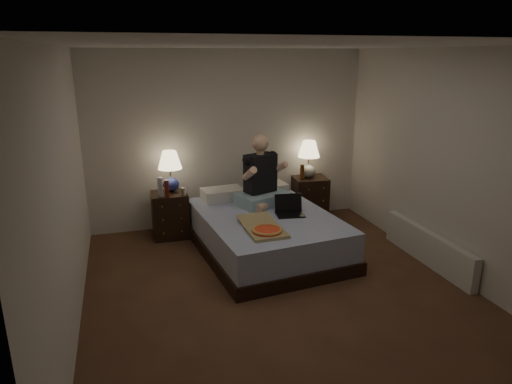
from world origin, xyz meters
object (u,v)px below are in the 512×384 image
object	(u,v)px
nightstand_right	(309,198)
beer_bottle_left	(167,188)
nightstand_left	(170,215)
laptop	(290,206)
person	(263,170)
soda_can	(184,191)
bed	(266,233)
lamp_left	(170,171)
pizza_box	(267,231)
lamp_right	(309,159)
water_bottle	(160,187)
beer_bottle_right	(302,172)
radiator	(428,248)

from	to	relation	value
nightstand_right	beer_bottle_left	xyz separation A→B (m)	(-2.16, -0.31, 0.42)
nightstand_left	nightstand_right	xyz separation A→B (m)	(2.12, 0.14, 0.01)
laptop	person	bearing A→B (deg)	119.30
nightstand_left	beer_bottle_left	bearing A→B (deg)	-102.32
soda_can	laptop	size ratio (longest dim) A/B	0.29
bed	laptop	xyz separation A→B (m)	(0.27, -0.12, 0.37)
lamp_left	pizza_box	size ratio (longest dim) A/B	0.74
nightstand_left	lamp_right	world-z (taller)	lamp_right
water_bottle	lamp_right	bearing A→B (deg)	5.89
nightstand_right	beer_bottle_right	bearing A→B (deg)	-148.29
pizza_box	nightstand_left	bearing A→B (deg)	119.44
beer_bottle_right	pizza_box	world-z (taller)	beer_bottle_right
bed	lamp_right	distance (m)	1.58
bed	laptop	world-z (taller)	laptop
nightstand_left	laptop	world-z (taller)	laptop
beer_bottle_left	beer_bottle_right	world-z (taller)	beer_bottle_right
bed	person	world-z (taller)	person
nightstand_left	beer_bottle_left	size ratio (longest dim) A/B	2.71
nightstand_left	nightstand_right	bearing A→B (deg)	4.71
beer_bottle_right	soda_can	bearing A→B (deg)	-173.26
lamp_left	radiator	xyz separation A→B (m)	(2.81, -1.83, -0.70)
beer_bottle_left	person	world-z (taller)	person
beer_bottle_right	laptop	world-z (taller)	beer_bottle_right
bed	beer_bottle_right	world-z (taller)	beer_bottle_right
bed	person	bearing A→B (deg)	73.66
water_bottle	person	world-z (taller)	person
lamp_left	water_bottle	xyz separation A→B (m)	(-0.16, -0.16, -0.16)
water_bottle	soda_can	size ratio (longest dim) A/B	2.50
lamp_left	beer_bottle_right	bearing A→B (deg)	-0.49
radiator	laptop	bearing A→B (deg)	153.29
beer_bottle_right	water_bottle	bearing A→B (deg)	-175.97
beer_bottle_left	radiator	distance (m)	3.34
nightstand_right	radiator	distance (m)	2.03
pizza_box	beer_bottle_left	bearing A→B (deg)	123.66
beer_bottle_right	beer_bottle_left	bearing A→B (deg)	-173.50
bed	person	size ratio (longest dim) A/B	2.18
nightstand_left	water_bottle	xyz separation A→B (m)	(-0.12, -0.09, 0.44)
bed	laptop	bearing A→B (deg)	-28.69
nightstand_left	person	size ratio (longest dim) A/B	0.67
lamp_right	radiator	bearing A→B (deg)	-67.95
lamp_left	soda_can	xyz separation A→B (m)	(0.14, -0.23, -0.23)
lamp_left	pizza_box	distance (m)	1.84
laptop	beer_bottle_left	bearing A→B (deg)	157.29
soda_can	laptop	bearing A→B (deg)	-35.58
soda_can	lamp_right	bearing A→B (deg)	8.67
lamp_right	water_bottle	distance (m)	2.22
soda_can	pizza_box	world-z (taller)	soda_can
water_bottle	lamp_left	bearing A→B (deg)	45.86
person	laptop	xyz separation A→B (m)	(0.20, -0.51, -0.34)
lamp_left	laptop	bearing A→B (deg)	-39.09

